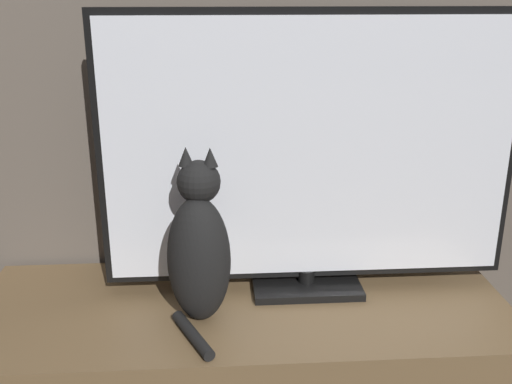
% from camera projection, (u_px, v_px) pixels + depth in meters
% --- Properties ---
extents(tv, '(1.07, 0.17, 0.73)m').
position_uv_depth(tv, '(310.00, 157.00, 1.51)').
color(tv, black).
rests_on(tv, tv_stand).
extents(cat, '(0.17, 0.28, 0.43)m').
position_uv_depth(cat, '(199.00, 250.00, 1.43)').
color(cat, black).
rests_on(cat, tv_stand).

